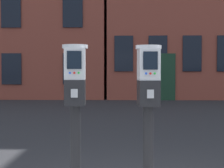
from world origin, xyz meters
TOP-DOWN VIEW (x-y plane):
  - parking_meter_near_kerb at (-0.68, -0.21)m, footprint 0.23×0.26m
  - parking_meter_twin_adjacent at (-0.06, -0.21)m, footprint 0.23×0.26m
  - townhouse_grey_stucco at (-5.32, 16.98)m, footprint 8.38×6.75m

SIDE VIEW (x-z plane):
  - parking_meter_twin_adjacent at x=-0.06m, z-range 0.41..1.84m
  - parking_meter_near_kerb at x=-0.68m, z-range 0.41..1.85m
  - townhouse_grey_stucco at x=-5.32m, z-range 0.00..10.26m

